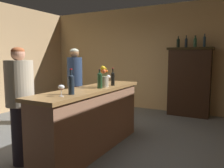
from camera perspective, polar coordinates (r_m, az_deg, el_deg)
The scene contains 17 objects.
floor at distance 4.12m, azimuth -9.62°, elevation -14.27°, with size 8.05×8.05×0.00m, color slate.
wall_back at distance 6.61m, azimuth 7.37°, elevation 6.41°, with size 6.01×0.12×2.87m, color tan.
bar_counter at distance 3.61m, azimuth -5.15°, elevation -8.84°, with size 0.57×2.31×1.00m.
display_cabinet at distance 5.97m, azimuth 18.89°, elevation 0.81°, with size 1.07×0.44×1.71m.
wine_bottle_malbec at distance 3.46m, azimuth -3.10°, elevation 1.15°, with size 0.08×0.08×0.29m.
wine_bottle_chardonnay at distance 2.93m, azimuth -10.25°, elevation 0.19°, with size 0.08×0.08×0.33m.
wine_bottle_merlot at distance 3.80m, azimuth 0.19°, elevation 1.50°, with size 0.06×0.06×0.30m.
wine_glass_front at distance 2.83m, azimuth -12.67°, elevation -0.92°, with size 0.08×0.08×0.14m.
wine_glass_mid at distance 4.31m, azimuth -0.95°, elevation 1.73°, with size 0.08×0.08×0.14m.
flower_arrangement at distance 3.60m, azimuth -2.10°, elevation 1.48°, with size 0.17×0.14×0.34m.
cheese_plate at distance 3.97m, azimuth -2.14°, elevation -0.02°, with size 0.16×0.16×0.01m, color white.
display_bottle_left at distance 6.01m, azimuth 16.33°, elevation 9.99°, with size 0.08×0.08×0.29m.
display_bottle_midleft at distance 5.97m, azimuth 18.19°, elevation 9.96°, with size 0.06×0.06×0.30m.
display_bottle_center at distance 5.93m, azimuth 20.21°, elevation 9.89°, with size 0.08×0.08×0.28m.
display_bottle_midright at distance 5.90m, azimuth 22.28°, elevation 9.96°, with size 0.06×0.06×0.31m.
patron_redhead at distance 3.32m, azimuth -22.12°, elevation -4.14°, with size 0.37×0.37×1.60m.
patron_in_navy at distance 5.08m, azimuth -9.32°, elevation 0.49°, with size 0.33×0.33×1.66m.
Camera 1 is at (2.40, -3.01, 1.47)m, focal length 36.28 mm.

